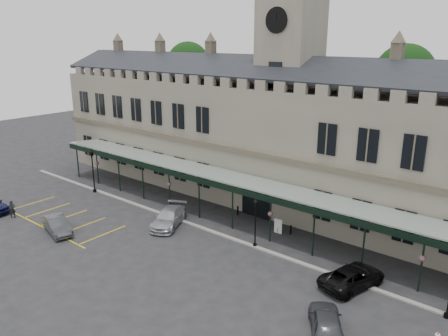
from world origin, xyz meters
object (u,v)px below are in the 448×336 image
Objects in this scene: clock_tower at (289,74)px; lamp_post_left at (93,167)px; lamp_post_mid at (255,219)px; car_left_b at (57,225)px; car_taxi at (169,217)px; person_a at (12,209)px; sign_board at (278,226)px; car_right_a at (326,323)px; station_building at (286,142)px; car_van at (352,277)px.

clock_tower is 23.27m from lamp_post_left.
lamp_post_mid is at bearing 1.00° from lamp_post_left.
car_taxi is (6.50, 7.32, 0.05)m from car_left_b.
lamp_post_left is 10.79m from car_left_b.
car_left_b is at bearing -120.97° from clock_tower.
sign_board is at bearing -21.78° from person_a.
car_taxi is 1.17× the size of car_right_a.
lamp_post_mid is (3.61, -10.32, -3.96)m from station_building.
sign_board is 0.26× the size of car_van.
car_van is at bearing -113.08° from car_right_a.
sign_board is (3.67, -6.90, -5.83)m from station_building.
clock_tower reaches higher than station_building.
car_van is at bearing -0.33° from lamp_post_left.
car_left_b is at bearing -149.93° from lamp_post_mid.
car_left_b is at bearing 35.41° from car_van.
person_a is at bearing -89.49° from lamp_post_left.
car_right_a is (24.67, 2.31, 0.05)m from car_left_b.
clock_tower is 5.02× the size of lamp_post_left.
person_a reaches higher than car_left_b.
sign_board is 25.17m from person_a.
sign_board is at bearing -37.02° from car_left_b.
lamp_post_left is 30.24m from car_van.
station_building is 9.75m from sign_board.
car_van is (8.55, -3.97, 0.06)m from sign_board.
car_right_a is at bearing -40.95° from car_taxi.
car_taxi is at bearing 19.26° from car_van.
lamp_post_left reaches higher than person_a.
lamp_post_mid reaches higher than car_left_b.
person_a is (-17.85, -19.94, -5.62)m from station_building.
car_taxi reaches higher than car_van.
car_taxi is at bearing -113.05° from station_building.
car_left_b is 0.83× the size of car_taxi.
person_a is (-31.03, -3.18, 0.08)m from car_right_a.
car_right_a is at bearing -33.96° from lamp_post_mid.
clock_tower is 4.88× the size of car_van.
car_left_b is 24.78m from car_right_a.
lamp_post_mid is at bearing 12.68° from car_van.
person_a is at bearing -149.99° from sign_board.
car_right_a is (0.95, -5.89, 0.06)m from car_van.
sign_board is at bearing -8.58° from car_van.
clock_tower is 17.82m from car_taxi.
lamp_post_left reaches higher than car_taxi.
station_building reaches higher than car_left_b.
station_building is 45.62× the size of sign_board.
station_building is 13.75× the size of car_left_b.
car_van is 1.12× the size of car_right_a.
clock_tower is 5.87× the size of lamp_post_mid.
clock_tower is at bearing 90.00° from station_building.
lamp_post_left is 1.17× the size of lamp_post_mid.
clock_tower reaches higher than car_right_a.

